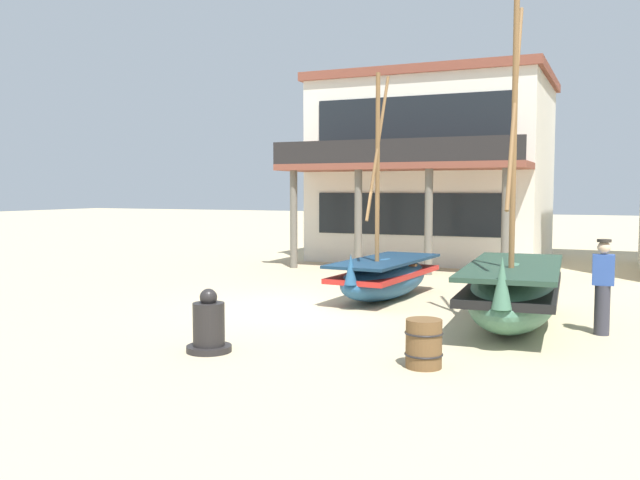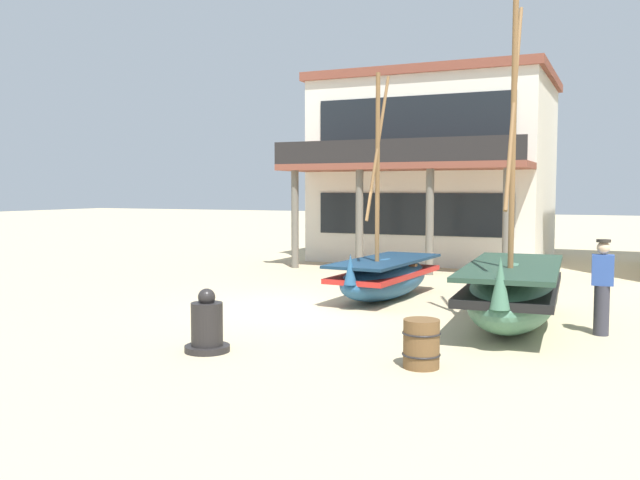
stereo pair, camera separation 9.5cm
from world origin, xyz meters
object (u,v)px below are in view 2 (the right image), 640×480
(harbor_building_main, at_px, (437,169))
(wooden_barrel, at_px, (421,344))
(fishing_boat_near_left, at_px, (513,292))
(fisherman_by_hull, at_px, (602,288))
(capstan_winch, at_px, (207,327))
(fishing_boat_centre_large, at_px, (385,276))

(harbor_building_main, bearing_deg, wooden_barrel, -76.22)
(fishing_boat_near_left, relative_size, fisherman_by_hull, 3.71)
(fisherman_by_hull, height_order, wooden_barrel, fisherman_by_hull)
(fishing_boat_near_left, bearing_deg, fisherman_by_hull, -3.69)
(wooden_barrel, bearing_deg, capstan_winch, -172.52)
(fisherman_by_hull, distance_m, harbor_building_main, 13.78)
(fisherman_by_hull, bearing_deg, harbor_building_main, 116.68)
(fishing_boat_near_left, bearing_deg, wooden_barrel, -102.03)
(fishing_boat_near_left, bearing_deg, harbor_building_main, 110.77)
(fishing_boat_centre_large, relative_size, fisherman_by_hull, 3.06)
(wooden_barrel, height_order, harbor_building_main, harbor_building_main)
(capstan_winch, bearing_deg, fisherman_by_hull, 34.42)
(fishing_boat_centre_large, height_order, wooden_barrel, fishing_boat_centre_large)
(fishing_boat_near_left, xyz_separation_m, fisherman_by_hull, (1.53, -0.10, 0.18))
(fishing_boat_near_left, bearing_deg, capstan_winch, -136.00)
(fishing_boat_centre_large, xyz_separation_m, fisherman_by_hull, (4.75, -2.24, 0.30))
(wooden_barrel, distance_m, harbor_building_main, 16.25)
(fishing_boat_centre_large, bearing_deg, fisherman_by_hull, -25.28)
(fishing_boat_near_left, xyz_separation_m, capstan_winch, (-4.09, -3.95, -0.26))
(fishing_boat_centre_large, height_order, fisherman_by_hull, fishing_boat_centre_large)
(capstan_winch, bearing_deg, fishing_boat_near_left, 44.00)
(capstan_winch, bearing_deg, harbor_building_main, 91.67)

